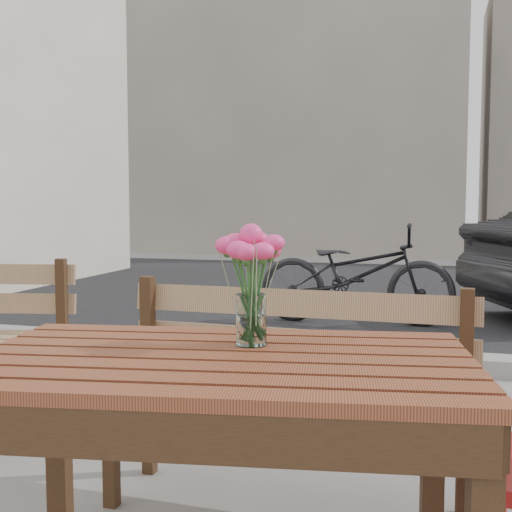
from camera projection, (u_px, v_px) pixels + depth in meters
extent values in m
cube|color=black|center=(404.00, 293.00, 8.51)|extent=(30.00, 8.00, 0.00)
cube|color=gray|center=(380.00, 358.00, 4.67)|extent=(30.00, 0.25, 0.12)
cube|color=gray|center=(295.00, 88.00, 15.71)|extent=(8.00, 3.00, 8.00)
cube|color=#582717|center=(221.00, 361.00, 1.66)|extent=(1.39, 0.94, 0.03)
cube|color=#311E10|center=(59.00, 452.00, 2.08)|extent=(0.07, 0.07, 0.76)
cube|color=#311E10|center=(432.00, 470.00, 1.94)|extent=(0.07, 0.07, 0.76)
cube|color=#8D6649|center=(284.00, 396.00, 2.44)|extent=(1.45, 0.43, 0.03)
cube|color=#8D6649|center=(298.00, 323.00, 2.62)|extent=(1.44, 0.07, 0.39)
cube|color=#311E10|center=(110.00, 448.00, 2.49)|extent=(0.05, 0.05, 0.47)
cube|color=#311E10|center=(465.00, 494.00, 2.10)|extent=(0.05, 0.05, 0.47)
cube|color=#311E10|center=(148.00, 376.00, 2.79)|extent=(0.05, 0.05, 0.87)
cube|color=#311E10|center=(465.00, 404.00, 2.40)|extent=(0.05, 0.05, 0.87)
cylinder|color=white|center=(251.00, 320.00, 1.77)|extent=(0.09, 0.09, 0.14)
cylinder|color=#306B2E|center=(251.00, 294.00, 1.77)|extent=(0.05, 0.05, 0.28)
cube|color=#311E10|center=(39.00, 390.00, 3.26)|extent=(0.06, 0.06, 0.48)
cube|color=#311E10|center=(62.00, 338.00, 3.57)|extent=(0.06, 0.06, 0.88)
imported|color=black|center=(356.00, 274.00, 6.30)|extent=(1.92, 0.72, 1.00)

